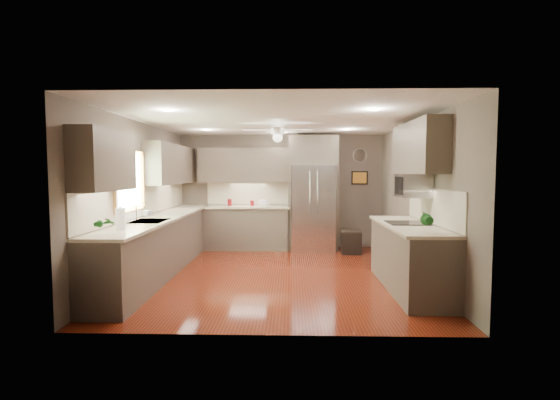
{
  "coord_description": "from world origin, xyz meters",
  "views": [
    {
      "loc": [
        0.23,
        -6.57,
        1.68
      ],
      "look_at": [
        0.03,
        0.6,
        1.18
      ],
      "focal_mm": 26.0,
      "sensor_mm": 36.0,
      "label": 1
    }
  ],
  "objects_px": {
    "canister_a": "(230,202)",
    "refrigerator": "(313,195)",
    "potted_plant_right": "(427,219)",
    "microwave": "(413,186)",
    "paper_towel": "(120,219)",
    "soap_bottle": "(148,213)",
    "stool": "(351,242)",
    "bowl": "(263,205)",
    "potted_plant_left": "(105,223)",
    "canister_d": "(252,203)"
  },
  "relations": [
    {
      "from": "paper_towel",
      "to": "soap_bottle",
      "type": "bearing_deg",
      "value": 94.56
    },
    {
      "from": "canister_d",
      "to": "potted_plant_left",
      "type": "distance_m",
      "value": 4.3
    },
    {
      "from": "bowl",
      "to": "canister_d",
      "type": "bearing_deg",
      "value": 174.61
    },
    {
      "from": "canister_a",
      "to": "microwave",
      "type": "xyz_separation_m",
      "value": [
        3.14,
        -2.75,
        0.46
      ]
    },
    {
      "from": "potted_plant_right",
      "to": "stool",
      "type": "distance_m",
      "value": 3.46
    },
    {
      "from": "canister_a",
      "to": "refrigerator",
      "type": "distance_m",
      "value": 1.82
    },
    {
      "from": "bowl",
      "to": "stool",
      "type": "bearing_deg",
      "value": -13.58
    },
    {
      "from": "potted_plant_left",
      "to": "potted_plant_right",
      "type": "distance_m",
      "value": 3.87
    },
    {
      "from": "canister_d",
      "to": "potted_plant_right",
      "type": "xyz_separation_m",
      "value": [
        2.52,
        -3.79,
        0.11
      ]
    },
    {
      "from": "soap_bottle",
      "to": "potted_plant_right",
      "type": "distance_m",
      "value": 4.19
    },
    {
      "from": "soap_bottle",
      "to": "bowl",
      "type": "xyz_separation_m",
      "value": [
        1.68,
        2.4,
        -0.06
      ]
    },
    {
      "from": "canister_a",
      "to": "paper_towel",
      "type": "bearing_deg",
      "value": -102.95
    },
    {
      "from": "potted_plant_right",
      "to": "paper_towel",
      "type": "relative_size",
      "value": 1.09
    },
    {
      "from": "bowl",
      "to": "paper_towel",
      "type": "height_order",
      "value": "paper_towel"
    },
    {
      "from": "canister_d",
      "to": "potted_plant_left",
      "type": "bearing_deg",
      "value": -108.23
    },
    {
      "from": "soap_bottle",
      "to": "potted_plant_right",
      "type": "bearing_deg",
      "value": -19.19
    },
    {
      "from": "potted_plant_left",
      "to": "potted_plant_right",
      "type": "relative_size",
      "value": 0.85
    },
    {
      "from": "potted_plant_left",
      "to": "paper_towel",
      "type": "bearing_deg",
      "value": 88.72
    },
    {
      "from": "canister_a",
      "to": "bowl",
      "type": "distance_m",
      "value": 0.74
    },
    {
      "from": "soap_bottle",
      "to": "bowl",
      "type": "relative_size",
      "value": 0.8
    },
    {
      "from": "paper_towel",
      "to": "potted_plant_right",
      "type": "bearing_deg",
      "value": -1.71
    },
    {
      "from": "bowl",
      "to": "microwave",
      "type": "bearing_deg",
      "value": -48.71
    },
    {
      "from": "refrigerator",
      "to": "microwave",
      "type": "bearing_deg",
      "value": -63.91
    },
    {
      "from": "soap_bottle",
      "to": "canister_d",
      "type": "bearing_deg",
      "value": 59.31
    },
    {
      "from": "refrigerator",
      "to": "stool",
      "type": "height_order",
      "value": "refrigerator"
    },
    {
      "from": "microwave",
      "to": "bowl",
      "type": "bearing_deg",
      "value": 131.29
    },
    {
      "from": "microwave",
      "to": "paper_towel",
      "type": "height_order",
      "value": "microwave"
    },
    {
      "from": "soap_bottle",
      "to": "microwave",
      "type": "relative_size",
      "value": 0.33
    },
    {
      "from": "canister_a",
      "to": "paper_towel",
      "type": "height_order",
      "value": "paper_towel"
    },
    {
      "from": "canister_a",
      "to": "refrigerator",
      "type": "xyz_separation_m",
      "value": [
        1.81,
        -0.05,
        0.17
      ]
    },
    {
      "from": "potted_plant_left",
      "to": "refrigerator",
      "type": "bearing_deg",
      "value": 56.53
    },
    {
      "from": "soap_bottle",
      "to": "stool",
      "type": "xyz_separation_m",
      "value": [
        3.53,
        1.95,
        -0.79
      ]
    },
    {
      "from": "potted_plant_left",
      "to": "paper_towel",
      "type": "xyz_separation_m",
      "value": [
        0.01,
        0.4,
        -0.0
      ]
    },
    {
      "from": "soap_bottle",
      "to": "stool",
      "type": "relative_size",
      "value": 0.38
    },
    {
      "from": "soap_bottle",
      "to": "potted_plant_right",
      "type": "relative_size",
      "value": 0.55
    },
    {
      "from": "soap_bottle",
      "to": "paper_towel",
      "type": "distance_m",
      "value": 1.27
    },
    {
      "from": "microwave",
      "to": "potted_plant_right",
      "type": "bearing_deg",
      "value": -97.08
    },
    {
      "from": "microwave",
      "to": "stool",
      "type": "bearing_deg",
      "value": 103.66
    },
    {
      "from": "soap_bottle",
      "to": "microwave",
      "type": "xyz_separation_m",
      "value": [
        4.08,
        -0.34,
        0.45
      ]
    },
    {
      "from": "soap_bottle",
      "to": "microwave",
      "type": "bearing_deg",
      "value": -4.73
    },
    {
      "from": "microwave",
      "to": "paper_towel",
      "type": "relative_size",
      "value": 1.81
    },
    {
      "from": "refrigerator",
      "to": "stool",
      "type": "distance_m",
      "value": 1.29
    },
    {
      "from": "microwave",
      "to": "stool",
      "type": "relative_size",
      "value": 1.15
    },
    {
      "from": "bowl",
      "to": "refrigerator",
      "type": "distance_m",
      "value": 1.1
    },
    {
      "from": "potted_plant_right",
      "to": "microwave",
      "type": "xyz_separation_m",
      "value": [
        0.13,
        1.04,
        0.37
      ]
    },
    {
      "from": "canister_d",
      "to": "potted_plant_left",
      "type": "height_order",
      "value": "potted_plant_left"
    },
    {
      "from": "canister_a",
      "to": "potted_plant_right",
      "type": "relative_size",
      "value": 0.44
    },
    {
      "from": "soap_bottle",
      "to": "refrigerator",
      "type": "bearing_deg",
      "value": 40.69
    },
    {
      "from": "refrigerator",
      "to": "stool",
      "type": "xyz_separation_m",
      "value": [
        0.77,
        -0.42,
        -0.95
      ]
    },
    {
      "from": "canister_d",
      "to": "stool",
      "type": "relative_size",
      "value": 0.25
    }
  ]
}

